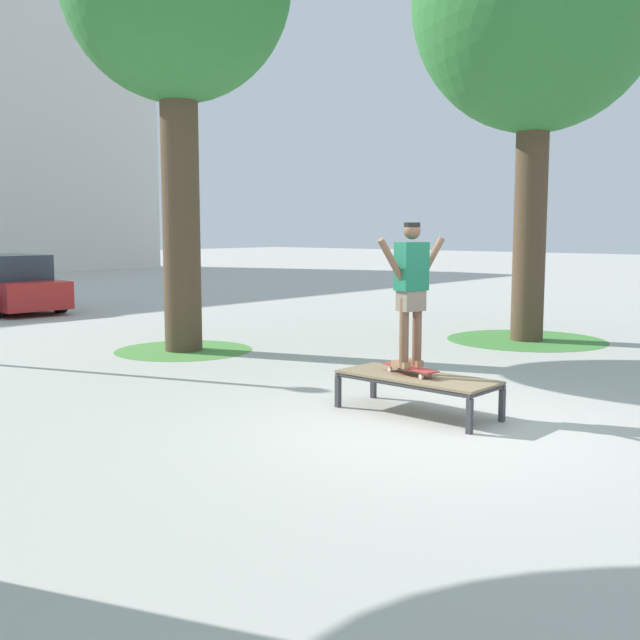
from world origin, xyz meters
The scene contains 8 objects.
ground_plane centered at (0.00, 0.00, 0.00)m, with size 120.00×120.00×0.00m, color #B7B5AD.
skate_box centered at (0.47, 0.53, 0.41)m, with size 0.81×1.92×0.46m.
skateboard centered at (0.47, 0.63, 0.54)m, with size 0.40×0.82×0.09m.
skater centered at (0.47, 0.64, 1.53)m, with size 0.98×0.37×1.69m.
tree_near_right centered at (6.94, 2.25, 6.36)m, with size 4.67×4.67×8.88m.
grass_patch_near_right centered at (6.94, 2.25, 0.00)m, with size 3.07×3.07×0.01m, color #47893D.
grass_patch_mid_back centered at (1.75, 6.35, 0.00)m, with size 2.45×2.45×0.01m, color #519342.
car_red centered at (2.89, 14.98, 0.69)m, with size 2.16×4.32×1.50m.
Camera 1 is at (-6.96, -4.34, 2.17)m, focal length 42.96 mm.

